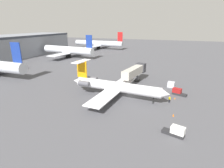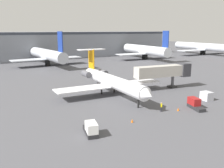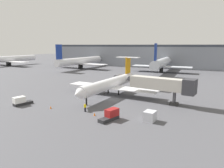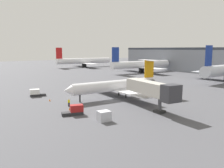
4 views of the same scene
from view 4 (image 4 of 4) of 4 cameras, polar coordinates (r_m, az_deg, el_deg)
The scene contains 11 objects.
ground_plane at distance 55.43m, azimuth -0.13°, elevation -4.20°, with size 400.00×400.00×0.10m, color #4C4C51.
regional_jet at distance 59.04m, azimuth 1.70°, elevation -0.27°, with size 24.94×28.46×9.32m.
jet_bridge at distance 46.72m, azimuth 10.31°, elevation -1.35°, with size 14.78×5.07×5.98m.
ground_crew_marshaller at distance 50.58m, azimuth -10.66°, elevation -4.57°, with size 0.47×0.46×1.69m.
baggage_tug_lead at distance 63.44m, azimuth -18.36°, elevation -2.18°, with size 2.41×4.23×1.90m.
baggage_tug_trailing at distance 44.14m, azimuth -9.23°, elevation -6.52°, with size 2.57×4.24×1.90m.
cargo_container_uld at distance 40.02m, azimuth -2.02°, elevation -7.95°, with size 2.03×2.31×1.75m.
traffic_cone_near at distance 56.81m, azimuth -15.22°, elevation -3.86°, with size 0.36×0.36×0.55m.
traffic_cone_mid at distance 47.67m, azimuth -10.52°, elevation -6.10°, with size 0.36×0.36×0.55m.
parked_airliner_west_end at distance 157.97m, azimuth -7.01°, elevation 5.71°, with size 33.04×38.98×13.12m.
parked_airliner_west_mid at distance 121.40m, azimuth 7.27°, elevation 4.81°, with size 31.39×37.15×13.13m.
Camera 4 is at (43.39, -32.18, 12.38)m, focal length 36.75 mm.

